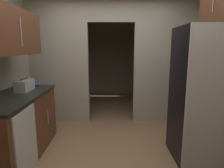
% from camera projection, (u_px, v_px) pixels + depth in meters
% --- Properties ---
extents(ground, '(20.00, 20.00, 0.00)m').
position_uv_depth(ground, '(112.00, 161.00, 2.76)').
color(ground, '#93704C').
extents(kitchen_partition, '(3.42, 0.12, 2.71)m').
position_uv_depth(kitchen_partition, '(113.00, 55.00, 4.04)').
color(kitchen_partition, '#ADA899').
rests_on(kitchen_partition, ground).
extents(adjoining_room_shell, '(3.42, 2.62, 2.71)m').
position_uv_depth(adjoining_room_shell, '(113.00, 55.00, 5.83)').
color(adjoining_room_shell, gray).
rests_on(adjoining_room_shell, ground).
extents(refrigerator, '(0.78, 0.76, 1.86)m').
position_uv_depth(refrigerator, '(205.00, 96.00, 2.69)').
color(refrigerator, black).
rests_on(refrigerator, ground).
extents(lower_cabinet_run, '(0.69, 1.61, 0.93)m').
position_uv_depth(lower_cabinet_run, '(17.00, 127.00, 2.79)').
color(lower_cabinet_run, brown).
rests_on(lower_cabinet_run, ground).
extents(dishwasher, '(0.02, 0.56, 0.87)m').
position_uv_depth(dishwasher, '(27.00, 144.00, 2.35)').
color(dishwasher, '#B7BABC').
rests_on(dishwasher, ground).
extents(upper_cabinet_counterside, '(0.36, 1.45, 0.62)m').
position_uv_depth(upper_cabinet_counterside, '(8.00, 32.00, 2.55)').
color(upper_cabinet_counterside, brown).
extents(boombox, '(0.19, 0.35, 0.20)m').
position_uv_depth(boombox, '(25.00, 85.00, 2.99)').
color(boombox, '#B2B2B7').
rests_on(boombox, lower_cabinet_run).
extents(book_stack, '(0.14, 0.17, 0.06)m').
position_uv_depth(book_stack, '(35.00, 84.00, 3.41)').
color(book_stack, black).
rests_on(book_stack, lower_cabinet_run).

